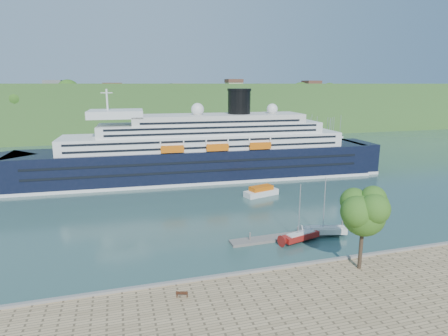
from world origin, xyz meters
The scene contains 10 objects.
ground centered at (0.00, 0.00, 0.00)m, with size 400.00×400.00×0.00m, color #2A4B49.
far_hillside centered at (0.00, 145.00, 12.00)m, with size 400.00×50.00×24.00m, color #365D25.
quay_coping centered at (0.00, -0.20, 1.15)m, with size 220.00×0.50×0.30m, color slate.
cruise_ship centered at (0.28, 51.80, 11.41)m, with size 101.60×14.79×22.82m, color black, non-canonical shape.
park_bench centered at (-13.50, -3.22, 1.43)m, with size 1.35×0.55×0.86m, color #442313, non-canonical shape.
promenade_tree centered at (9.24, -2.96, 6.82)m, with size 7.03×7.03×11.65m, color #2F5817, non-canonical shape.
floating_pontoon centered at (5.52, 10.55, 0.21)m, with size 18.50×2.26×0.41m, color slate, non-canonical shape.
sailboat_red centered at (7.01, 8.58, 4.43)m, with size 6.86×1.91×8.86m, color maroon, non-canonical shape.
sailboat_white_far centered at (11.97, 9.55, 4.61)m, with size 7.14×1.98×9.22m, color silver, non-canonical shape.
tender_launch centered at (10.21, 33.14, 1.08)m, with size 7.83×2.68×2.16m, color #D65F0C, non-canonical shape.
Camera 1 is at (-19.30, -40.04, 23.87)m, focal length 30.00 mm.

